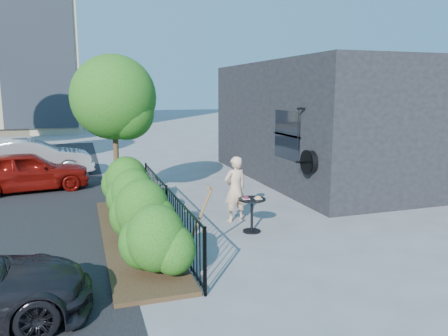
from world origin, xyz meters
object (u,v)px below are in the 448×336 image
object	(u,v)px
cafe_table	(252,209)
shovel	(197,228)
patio_tree	(117,103)
woman	(235,189)
car_red	(27,171)
car_silver	(32,158)

from	to	relation	value
cafe_table	shovel	distance (m)	1.98
patio_tree	woman	bearing A→B (deg)	-42.45
shovel	car_red	size ratio (longest dim) A/B	0.39
car_red	car_silver	size ratio (longest dim) A/B	0.88
cafe_table	car_silver	bearing A→B (deg)	122.43
cafe_table	car_red	bearing A→B (deg)	131.25
patio_tree	car_red	size ratio (longest dim) A/B	1.07
shovel	car_silver	xyz separation A→B (m)	(-3.60, 9.34, 0.06)
woman	patio_tree	bearing A→B (deg)	-53.98
cafe_table	woman	xyz separation A→B (m)	(-0.08, 0.88, 0.26)
woman	car_red	bearing A→B (deg)	-56.01
patio_tree	car_red	bearing A→B (deg)	133.70
cafe_table	car_red	xyz separation A→B (m)	(-5.10, 5.82, 0.10)
woman	shovel	distance (m)	2.57
woman	car_silver	world-z (taller)	woman
woman	cafe_table	bearing A→B (deg)	83.39
shovel	woman	bearing A→B (deg)	54.57
car_silver	cafe_table	bearing A→B (deg)	-153.90
patio_tree	cafe_table	distance (m)	4.62
patio_tree	car_red	distance (m)	4.28
patio_tree	car_silver	size ratio (longest dim) A/B	0.95
woman	car_red	size ratio (longest dim) A/B	0.43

